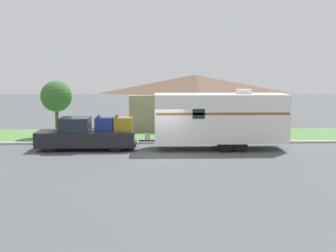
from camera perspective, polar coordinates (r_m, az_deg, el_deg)
The scene contains 8 objects.
ground_plane at distance 26.26m, azimuth -0.71°, elevation -3.48°, with size 120.00×120.00×0.00m, color #515456.
curb_strip at distance 29.94m, azimuth -0.84°, elevation -2.03°, with size 80.00×0.30×0.14m.
lawn_strip at distance 33.55m, azimuth -0.94°, elevation -1.13°, with size 80.00×7.00×0.03m.
house_across_street at distance 38.63m, azimuth 3.28°, elevation 3.21°, with size 11.36×6.83×4.26m.
pickup_truck at distance 28.01m, azimuth -9.86°, elevation -1.07°, with size 5.84×1.96×2.04m.
travel_trailer at distance 27.88m, azimuth 6.38°, elevation 0.99°, with size 8.72×2.51×3.57m.
mailbox at distance 30.89m, azimuth 6.61°, elevation -0.15°, with size 0.48×0.20×1.23m.
tree_in_yard at distance 33.48m, azimuth -13.46°, elevation 3.52°, with size 2.17×2.17×3.94m.
Camera 1 is at (-0.47, -25.80, 4.83)m, focal length 50.00 mm.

